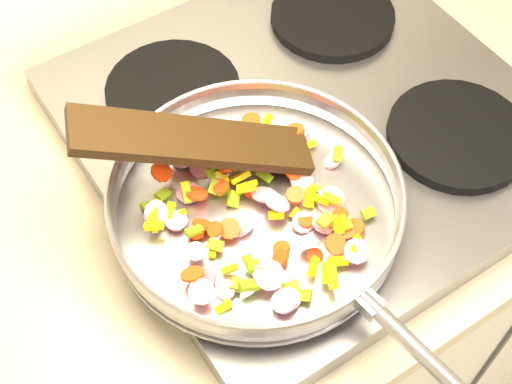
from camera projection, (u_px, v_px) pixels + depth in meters
cooktop at (311, 125)px, 1.00m from camera, size 0.60×0.60×0.04m
grate_fl at (286, 232)px, 0.87m from camera, size 0.19×0.19×0.02m
grate_fr at (458, 135)px, 0.96m from camera, size 0.19×0.19×0.02m
grate_bl at (173, 91)px, 1.00m from camera, size 0.19×0.19×0.02m
grate_br at (333, 16)px, 1.09m from camera, size 0.19×0.19×0.02m
saute_pan at (257, 201)px, 0.85m from camera, size 0.39×0.56×0.05m
vegetable_heap at (253, 202)px, 0.86m from camera, size 0.28×0.29×0.05m
wooden_spatula at (195, 141)px, 0.84m from camera, size 0.29×0.17×0.12m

